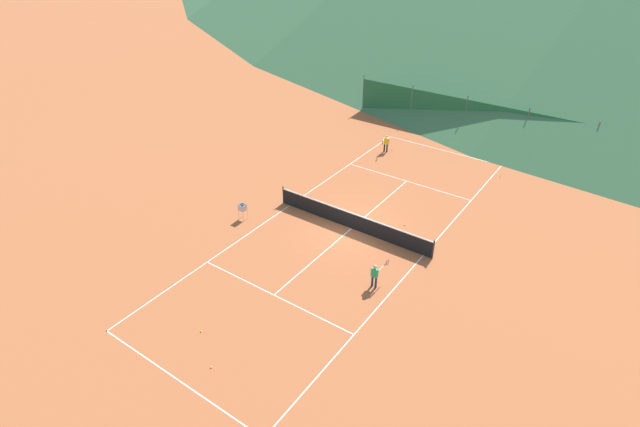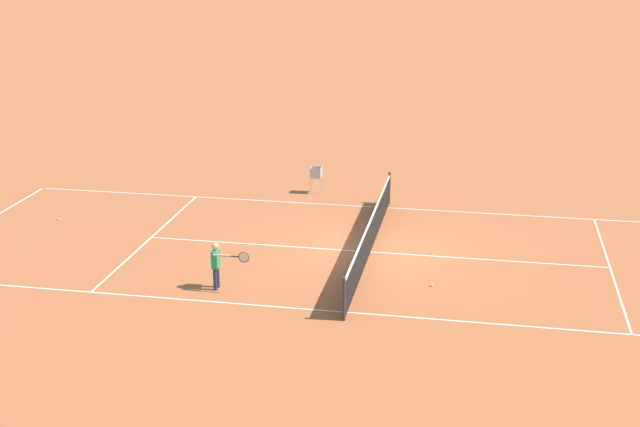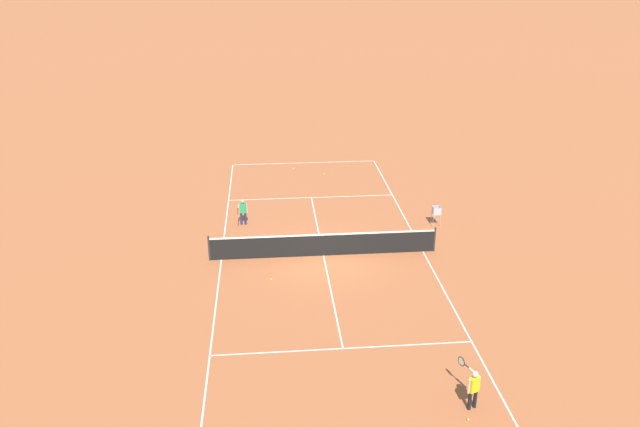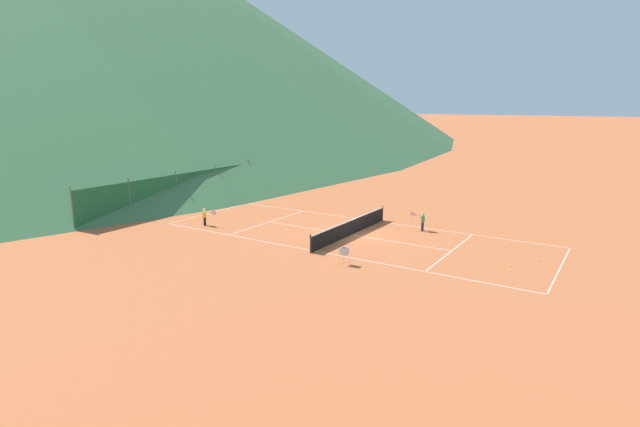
{
  "view_description": "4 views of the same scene",
  "coord_description": "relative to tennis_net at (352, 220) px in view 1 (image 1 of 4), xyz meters",
  "views": [
    {
      "loc": [
        11.14,
        -18.8,
        14.53
      ],
      "look_at": [
        -0.95,
        -1.54,
        1.37
      ],
      "focal_mm": 28.0,
      "sensor_mm": 36.0,
      "label": 1
    },
    {
      "loc": [
        22.97,
        2.94,
        8.67
      ],
      "look_at": [
        0.66,
        -1.29,
        1.25
      ],
      "focal_mm": 50.0,
      "sensor_mm": 36.0,
      "label": 2
    },
    {
      "loc": [
        2.16,
        22.43,
        11.45
      ],
      "look_at": [
        0.04,
        -1.1,
        1.39
      ],
      "focal_mm": 35.0,
      "sensor_mm": 36.0,
      "label": 3
    },
    {
      "loc": [
        -26.36,
        -14.42,
        8.1
      ],
      "look_at": [
        -0.39,
        2.02,
        1.19
      ],
      "focal_mm": 28.0,
      "sensor_mm": 36.0,
      "label": 4
    }
  ],
  "objects": [
    {
      "name": "court_line_markings",
      "position": [
        0.0,
        0.0,
        -0.5
      ],
      "size": [
        8.25,
        23.85,
        0.01
      ],
      "color": "white",
      "rests_on": "ground"
    },
    {
      "name": "tennis_ball_alley_right",
      "position": [
        2.15,
        1.84,
        -0.47
      ],
      "size": [
        0.07,
        0.07,
        0.07
      ],
      "primitive_type": "sphere",
      "color": "#CCE033",
      "rests_on": "ground"
    },
    {
      "name": "tennis_ball_by_net_right",
      "position": [
        4.55,
        10.23,
        -0.47
      ],
      "size": [
        0.07,
        0.07,
        0.07
      ],
      "primitive_type": "sphere",
      "color": "#CCE033",
      "rests_on": "ground"
    },
    {
      "name": "player_near_baseline",
      "position": [
        -3.12,
        9.36,
        0.2
      ],
      "size": [
        0.38,
        1.04,
        1.2
      ],
      "color": "black",
      "rests_on": "ground"
    },
    {
      "name": "tennis_ball_near_corner",
      "position": [
        0.67,
        -10.82,
        -0.47
      ],
      "size": [
        0.07,
        0.07,
        0.07
      ],
      "primitive_type": "sphere",
      "color": "#CCE033",
      "rests_on": "ground"
    },
    {
      "name": "tennis_ball_by_net_left",
      "position": [
        -2.89,
        9.88,
        -0.47
      ],
      "size": [
        0.07,
        0.07,
        0.07
      ],
      "primitive_type": "sphere",
      "color": "#CCE033",
      "rests_on": "ground"
    },
    {
      "name": "player_far_service",
      "position": [
        3.3,
        -3.37,
        0.21
      ],
      "size": [
        0.43,
        1.01,
        1.21
      ],
      "color": "#23284C",
      "rests_on": "ground"
    },
    {
      "name": "tennis_net",
      "position": [
        0.0,
        0.0,
        0.0
      ],
      "size": [
        9.18,
        0.08,
        1.06
      ],
      "color": "#2D2D2D",
      "rests_on": "ground"
    },
    {
      "name": "tennis_ball_alley_left",
      "position": [
        -0.98,
        -9.77,
        -0.47
      ],
      "size": [
        0.07,
        0.07,
        0.07
      ],
      "primitive_type": "sphere",
      "color": "#CCE033",
      "rests_on": "ground"
    },
    {
      "name": "ball_hopper",
      "position": [
        -5.3,
        -2.55,
        0.15
      ],
      "size": [
        0.36,
        0.36,
        0.89
      ],
      "color": "#B7B7BC",
      "rests_on": "ground"
    },
    {
      "name": "ground_plane",
      "position": [
        0.0,
        0.0,
        -0.5
      ],
      "size": [
        600.0,
        600.0,
        0.0
      ],
      "primitive_type": "plane",
      "color": "#B25B33"
    },
    {
      "name": "windscreen_fence_far",
      "position": [
        -0.0,
        15.5,
        0.81
      ],
      "size": [
        17.28,
        0.08,
        2.9
      ],
      "color": "#1E6038",
      "rests_on": "ground"
    }
  ]
}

